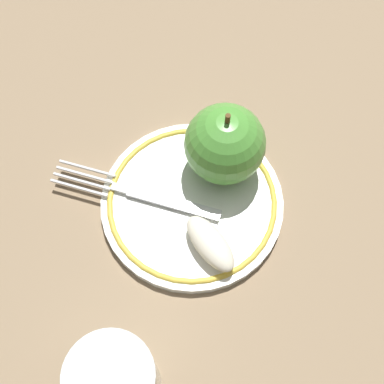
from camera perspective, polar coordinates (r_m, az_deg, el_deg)
name	(u,v)px	position (r m, az deg, el deg)	size (l,w,h in m)	color
ground_plane	(206,207)	(0.56, 1.52, -1.62)	(2.00, 2.00, 0.00)	#8B7356
plate	(192,203)	(0.56, 0.00, -1.16)	(0.19, 0.19, 0.01)	white
apple_red_whole	(225,144)	(0.54, 3.53, 5.13)	(0.08, 0.08, 0.09)	#4F9C39
apple_slice_front	(210,243)	(0.52, 1.96, -5.51)	(0.07, 0.03, 0.02)	silver
fork	(141,194)	(0.56, -5.48, -0.21)	(0.10, 0.17, 0.00)	silver
drinking_glass	(116,383)	(0.47, -8.08, -19.50)	(0.07, 0.07, 0.10)	silver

